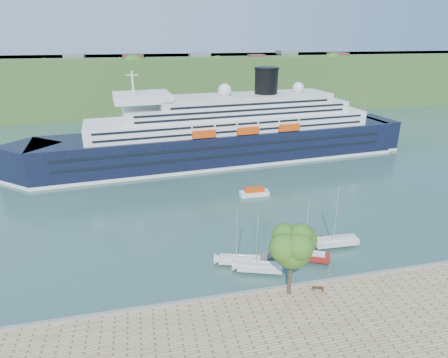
% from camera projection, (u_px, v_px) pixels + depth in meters
% --- Properties ---
extents(ground, '(400.00, 400.00, 0.00)m').
position_uv_depth(ground, '(296.00, 291.00, 52.40)').
color(ground, '#294A41').
rests_on(ground, ground).
extents(far_hillside, '(400.00, 50.00, 24.00)m').
position_uv_depth(far_hillside, '(178.00, 82.00, 179.84)').
color(far_hillside, '#3A5D25').
rests_on(far_hillside, ground).
extents(quay_coping, '(220.00, 0.50, 0.30)m').
position_uv_depth(quay_coping, '(298.00, 285.00, 51.80)').
color(quay_coping, slate).
rests_on(quay_coping, promenade).
extents(cruise_ship, '(113.88, 25.63, 25.36)m').
position_uv_depth(cruise_ship, '(225.00, 116.00, 101.95)').
color(cruise_ship, black).
rests_on(cruise_ship, ground).
extents(park_bench, '(1.61, 1.08, 0.95)m').
position_uv_depth(park_bench, '(318.00, 288.00, 50.67)').
color(park_bench, '#482514').
rests_on(park_bench, promenade).
extents(promenade_tree, '(6.80, 6.80, 11.27)m').
position_uv_depth(promenade_tree, '(291.00, 258.00, 48.26)').
color(promenade_tree, '#355E18').
rests_on(promenade_tree, promenade).
extents(floating_pontoon, '(16.18, 5.80, 0.36)m').
position_uv_depth(floating_pontoon, '(279.00, 252.00, 61.36)').
color(floating_pontoon, '#66635B').
rests_on(floating_pontoon, ground).
extents(sailboat_white_near, '(7.23, 3.95, 9.00)m').
position_uv_depth(sailboat_white_near, '(240.00, 240.00, 56.62)').
color(sailboat_white_near, silver).
rests_on(sailboat_white_near, ground).
extents(sailboat_red, '(7.65, 5.05, 9.66)m').
position_uv_depth(sailboat_red, '(310.00, 234.00, 57.49)').
color(sailboat_red, maroon).
rests_on(sailboat_red, ground).
extents(sailboat_white_far, '(8.28, 2.56, 10.59)m').
position_uv_depth(sailboat_white_far, '(339.00, 219.00, 61.28)').
color(sailboat_white_far, silver).
rests_on(sailboat_white_far, ground).
extents(tender_launch, '(6.53, 2.29, 1.80)m').
position_uv_depth(tender_launch, '(254.00, 192.00, 83.03)').
color(tender_launch, '#D43F0C').
rests_on(tender_launch, ground).
extents(sailboat_extra, '(7.61, 4.32, 9.49)m').
position_uv_depth(sailboat_extra, '(261.00, 245.00, 54.73)').
color(sailboat_extra, silver).
rests_on(sailboat_extra, ground).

